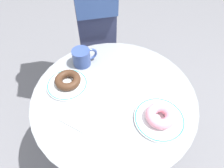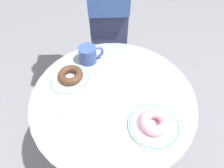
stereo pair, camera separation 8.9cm
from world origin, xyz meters
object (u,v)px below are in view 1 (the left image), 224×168
donut_chocolate (68,80)px  coffee_mug (82,57)px  cafe_table (114,122)px  plate_right (159,119)px  person_figure (93,6)px  donut_pink_frosted (160,115)px  paper_napkin (78,116)px  plate_left (67,84)px

donut_chocolate → coffee_mug: (-0.02, 0.15, 0.01)m
cafe_table → plate_right: plate_right is taller
plate_right → donut_chocolate: (-0.45, -0.02, 0.02)m
cafe_table → person_figure: bearing=130.0°
donut_chocolate → donut_pink_frosted: bearing=2.7°
paper_napkin → coffee_mug: size_ratio=1.10×
plate_left → paper_napkin: plate_left is taller
plate_right → donut_chocolate: 0.45m
cafe_table → plate_right: size_ratio=3.60×
donut_chocolate → paper_napkin: size_ratio=0.97×
plate_right → donut_pink_frosted: 0.03m
plate_right → coffee_mug: 0.48m
plate_left → paper_napkin: 0.19m
plate_right → person_figure: 0.80m
donut_pink_frosted → plate_right: bearing=-14.0°
plate_right → coffee_mug: coffee_mug is taller
plate_left → person_figure: (-0.17, 0.53, 0.10)m
person_figure → paper_napkin: bearing=-64.0°
plate_left → donut_pink_frosted: size_ratio=1.57×
donut_pink_frosted → coffee_mug: 0.48m
donut_pink_frosted → person_figure: size_ratio=0.07×
plate_right → person_figure: size_ratio=0.12×
donut_pink_frosted → paper_napkin: (-0.31, -0.15, -0.03)m
donut_chocolate → paper_napkin: 0.19m
paper_napkin → person_figure: size_ratio=0.08×
plate_left → coffee_mug: size_ratio=1.66×
donut_pink_frosted → coffee_mug: bearing=164.4°
plate_left → donut_chocolate: donut_chocolate is taller
plate_left → paper_napkin: size_ratio=1.52×
cafe_table → plate_right: (0.22, -0.02, 0.25)m
plate_right → donut_chocolate: bearing=-177.3°
coffee_mug → person_figure: (-0.16, 0.37, 0.06)m
plate_right → person_figure: (-0.62, 0.50, 0.10)m
cafe_table → coffee_mug: size_ratio=6.53×
person_figure → plate_left: bearing=-71.8°
donut_chocolate → paper_napkin: bearing=-42.3°
plate_left → person_figure: person_figure is taller
plate_left → donut_chocolate: (0.00, 0.01, 0.02)m
paper_napkin → coffee_mug: coffee_mug is taller
plate_left → paper_napkin: (0.14, -0.12, -0.00)m
cafe_table → plate_left: plate_left is taller
cafe_table → coffee_mug: (-0.24, 0.11, 0.29)m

